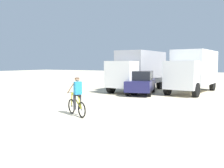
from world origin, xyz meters
TOP-DOWN VIEW (x-y plane):
  - ground_plane at (0.00, 0.00)m, footprint 120.00×120.00m
  - box_truck_grey_hauler at (-0.86, 10.81)m, footprint 2.85×6.90m
  - box_truck_avon_van at (3.42, 11.78)m, footprint 3.02×6.95m
  - sedan_parked at (0.22, 8.74)m, footprint 2.68×4.49m
  - cyclist_orange_shirt at (0.62, 0.29)m, footprint 1.57×0.88m

SIDE VIEW (x-z plane):
  - ground_plane at x=0.00m, z-range 0.00..0.00m
  - cyclist_orange_shirt at x=0.62m, z-range -0.06..1.76m
  - sedan_parked at x=0.22m, z-range 0.00..1.76m
  - box_truck_grey_hauler at x=-0.86m, z-range 0.20..3.55m
  - box_truck_avon_van at x=3.42m, z-range 0.20..3.55m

